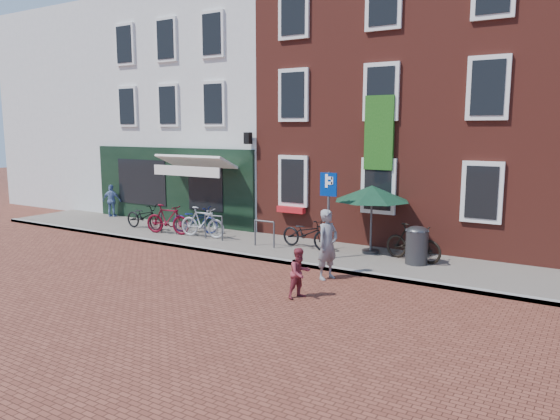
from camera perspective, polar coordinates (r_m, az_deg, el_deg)
The scene contains 17 objects.
ground at distance 15.81m, azimuth -5.61°, elevation -4.91°, with size 80.00×80.00×0.00m, color brown.
sidewalk at distance 16.45m, azimuth 0.35°, elevation -4.14°, with size 24.00×3.00×0.10m, color slate.
building_stucco at distance 23.97m, azimuth -5.16°, elevation 10.60°, with size 8.00×8.00×9.00m, color silver.
building_brick_mid at distance 20.59m, azimuth 10.99°, elevation 12.17°, with size 6.00×8.00×10.00m, color maroon.
filler_left at distance 29.08m, azimuth -17.27°, elevation 9.92°, with size 7.00×8.00×9.00m, color silver.
litter_bin at distance 14.74m, azimuth 14.54°, elevation -3.48°, with size 0.60×0.60×1.10m.
parking_sign at distance 14.74m, azimuth 5.24°, elevation 1.14°, with size 0.50×0.08×2.45m.
parasol at distance 15.58m, azimuth 9.89°, elevation 2.10°, with size 2.23×2.23×2.10m.
woman at distance 13.22m, azimuth 5.16°, elevation -3.72°, with size 0.64×0.42×1.76m, color gray.
boy at distance 11.78m, azimuth 2.14°, elevation -6.81°, with size 0.55×0.43×1.14m, color maroon.
cafe_person at distance 22.98m, azimuth -17.69°, elevation 0.97°, with size 0.78×0.33×1.34m, color #627EB0.
bicycle_0 at distance 19.84m, azimuth -14.43°, elevation -0.67°, with size 0.62×1.77×0.93m, color black.
bicycle_1 at distance 18.72m, azimuth -12.01°, elevation -0.99°, with size 0.48×1.71×1.03m, color #540614.
bicycle_2 at distance 18.79m, azimuth -9.15°, elevation -1.02°, with size 0.62×1.77×0.93m, color #0D1550.
bicycle_3 at distance 17.92m, azimuth -8.37°, elevation -1.32°, with size 0.48×1.71×1.03m, color #9F9FA1.
bicycle_4 at distance 16.17m, azimuth 2.87°, elevation -2.52°, with size 0.62×1.77×0.93m, color black.
bicycle_5 at distance 15.06m, azimuth 14.16°, elevation -3.42°, with size 0.48×1.71×1.03m, color black.
Camera 1 is at (9.33, -12.20, 3.74)m, focal length 33.91 mm.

